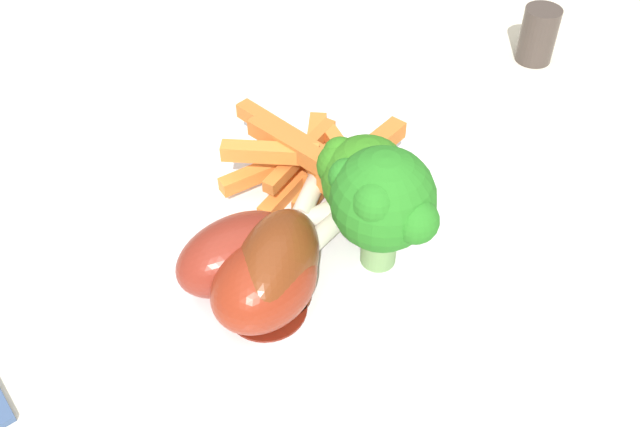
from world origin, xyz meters
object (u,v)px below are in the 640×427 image
Objects in this scene: dining_table at (363,320)px; carrot_fries_pile at (313,161)px; broccoli_floret_front at (383,201)px; pepper_shaker at (536,35)px; chicken_drumstick_extra at (278,260)px; dinner_plate at (320,243)px; broccoli_floret_middle at (366,178)px; chicken_drumstick_far at (270,278)px; chicken_drumstick_near at (243,250)px.

carrot_fries_pile reaches higher than dining_table.
broccoli_floret_front reaches higher than carrot_fries_pile.
pepper_shaker is at bearing 58.76° from broccoli_floret_front.
chicken_drumstick_extra reaches higher than dining_table.
dinner_plate is 1.90× the size of chicken_drumstick_extra.
broccoli_floret_middle reaches higher than dining_table.
dinner_plate is at bearing -84.28° from carrot_fries_pile.
dinner_plate is at bearing -129.33° from pepper_shaker.
dinner_plate is 0.28m from pepper_shaker.
dining_table is 13.78× the size of broccoli_floret_front.
pepper_shaker is at bearing 52.32° from dining_table.
chicken_drumstick_far is at bearing -127.38° from pepper_shaker.
dinner_plate is 3.29× the size of broccoli_floret_front.
chicken_drumstick_far is (-0.06, -0.08, 0.15)m from dining_table.
chicken_drumstick_far is at bearing -153.12° from broccoli_floret_front.
chicken_drumstick_near is at bearing -117.50° from carrot_fries_pile.
chicken_drumstick_far is (-0.03, -0.05, 0.03)m from dinner_plate.
chicken_drumstick_near is at bearing -131.84° from pepper_shaker.
carrot_fries_pile reaches higher than pepper_shaker.
broccoli_floret_middle is 0.50× the size of chicken_drumstick_extra.
chicken_drumstick_far is 2.43× the size of pepper_shaker.
chicken_drumstick_extra reaches higher than pepper_shaker.
broccoli_floret_front is (0.03, -0.02, 0.06)m from dinner_plate.
broccoli_floret_middle is 0.61× the size of chicken_drumstick_far.
chicken_drumstick_far is at bearing -117.85° from dinner_plate.
broccoli_floret_middle is at bearing -106.59° from dining_table.
broccoli_floret_front is at bearing 26.88° from chicken_drumstick_far.
dining_table is 7.97× the size of chicken_drumstick_extra.
dinner_plate is (-0.03, -0.03, 0.12)m from dining_table.
broccoli_floret_front is 0.28m from pepper_shaker.
broccoli_floret_middle is (-0.01, 0.03, -0.01)m from broccoli_floret_front.
dinner_plate is at bearing 34.53° from chicken_drumstick_near.
broccoli_floret_front reaches higher than chicken_drumstick_far.
dining_table is at bearing 37.94° from chicken_drumstick_near.
dining_table is 4.19× the size of dinner_plate.
dining_table is 0.18m from chicken_drumstick_far.
dinner_plate is 0.07m from broccoli_floret_front.
dining_table is at bearing 53.33° from chicken_drumstick_far.
broccoli_floret_middle is 0.60× the size of chicken_drumstick_near.
broccoli_floret_middle is (0.03, 0.01, 0.05)m from dinner_plate.
carrot_fries_pile is at bearing -136.57° from pepper_shaker.
dinner_plate is 0.05m from carrot_fries_pile.
chicken_drumstick_near is (-0.04, -0.03, 0.03)m from dinner_plate.
pepper_shaker is (0.15, 0.19, 0.14)m from dining_table.
carrot_fries_pile is 0.10m from chicken_drumstick_far.
broccoli_floret_middle is at bearing -125.71° from pepper_shaker.
broccoli_floret_front is at bearing -30.63° from dinner_plate.
dinner_plate is 5.62× the size of pepper_shaker.
broccoli_floret_front is at bearing -59.26° from carrot_fries_pile.
dinner_plate is 0.06m from chicken_drumstick_extra.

